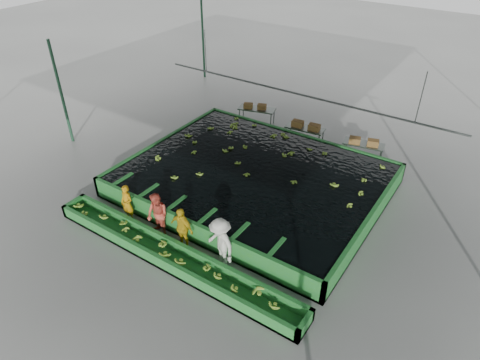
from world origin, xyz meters
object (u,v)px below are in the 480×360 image
Objects in this scene: sorting_trough at (171,256)px; worker_d at (220,243)px; flotation_tank at (254,180)px; packing_table_left at (257,116)px; worker_a at (127,203)px; worker_c at (182,228)px; packing_table_mid at (304,135)px; worker_b at (158,215)px; box_stack_mid at (306,128)px; box_stack_right at (363,144)px; box_stack_left at (255,108)px; packing_table_right at (363,151)px.

worker_d is (1.46, 0.80, 0.70)m from sorting_trough.
flotation_tank reaches higher than packing_table_left.
worker_d is at bearing 1.53° from worker_a.
worker_c reaches higher than packing_table_mid.
packing_table_mid is at bearing 92.38° from worker_b.
box_stack_mid reaches higher than box_stack_right.
worker_b is 9.67m from box_stack_left.
box_stack_right is (0.00, -0.10, 0.41)m from packing_table_right.
worker_d is at bearing -64.34° from packing_table_left.
box_stack_left reaches higher than packing_table_left.
flotation_tank is at bearing -89.45° from packing_table_mid.
packing_table_mid is 2.92m from packing_table_right.
sorting_trough is 1.00m from worker_c.
sorting_trough is at bearing -72.69° from box_stack_left.
packing_table_left is at bearing 169.25° from box_stack_mid.
worker_b is at bearing -97.75° from packing_table_mid.
packing_table_left is 3.13m from packing_table_mid.
packing_table_left is at bearing 41.57° from box_stack_left.
sorting_trough is 5.36× the size of packing_table_mid.
worker_d is 9.14m from box_stack_right.
packing_table_left is at bearing 175.98° from packing_table_right.
worker_d reaches higher than worker_a.
worker_c is 8.95m from box_stack_mid.
flotation_tank is 4.66m from box_stack_mid.
box_stack_right is at bearing -87.86° from packing_table_right.
packing_table_right is 6.10m from box_stack_left.
packing_table_left is (-0.32, 9.54, -0.32)m from worker_a.
packing_table_right is 1.39× the size of box_stack_right.
worker_d is 1.61× the size of box_stack_left.
sorting_trough is at bearing -131.79° from worker_d.
packing_table_right is (5.99, -0.42, -0.02)m from packing_table_left.
worker_b is at bearing -160.50° from worker_d.
box_stack_right reaches higher than packing_table_mid.
worker_a is 1.10× the size of box_stack_mid.
worker_d is 1.05× the size of packing_table_right.
flotation_tank is 5.10m from sorting_trough.
worker_a reaches higher than box_stack_left.
worker_c reaches higher than box_stack_right.
packing_table_left is at bearing 109.80° from worker_c.
box_stack_right is at bearing 100.59° from worker_d.
packing_table_mid reaches higher than packing_table_right.
worker_c is 9.62m from packing_table_right.
worker_b reaches higher than worker_a.
sorting_trough is 5.73× the size of worker_b.
box_stack_mid reaches higher than packing_table_left.
worker_d is at bearing -80.50° from packing_table_mid.
box_stack_mid is (1.28, 8.95, -0.02)m from worker_b.
sorting_trough is at bearing -22.10° from worker_b.
box_stack_right is at bearing 75.46° from worker_b.
box_stack_mid is at bearing -9.30° from box_stack_left.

